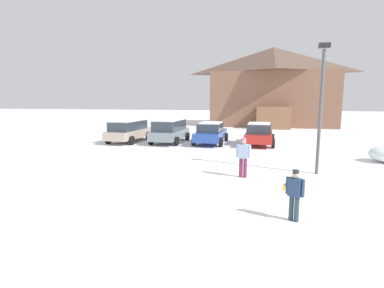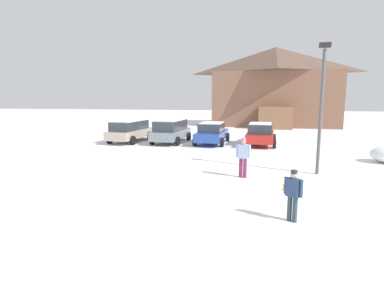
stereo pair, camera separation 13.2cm
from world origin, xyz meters
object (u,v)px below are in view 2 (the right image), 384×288
at_px(ski_lodge, 274,86).
at_px(skier_adult_in_blue_parka, 243,155).
at_px(lamp_post, 321,102).
at_px(pair_of_skis, 289,185).
at_px(skier_teen_in_navy_coat, 293,193).
at_px(parked_grey_wagon, 171,130).
at_px(parked_blue_hatchback, 212,133).
at_px(parked_red_sedan, 260,134).
at_px(parked_beige_suv, 130,130).

relative_size(ski_lodge, skier_adult_in_blue_parka, 9.03).
relative_size(skier_adult_in_blue_parka, lamp_post, 0.30).
height_order(pair_of_skis, lamp_post, lamp_post).
bearing_deg(skier_adult_in_blue_parka, skier_teen_in_navy_coat, -71.06).
xyz_separation_m(parked_grey_wagon, parked_blue_hatchback, (3.09, 0.11, -0.13)).
xyz_separation_m(ski_lodge, lamp_post, (0.51, -25.45, -1.71)).
height_order(parked_red_sedan, lamp_post, lamp_post).
xyz_separation_m(parked_red_sedan, skier_adult_in_blue_parka, (-0.84, -9.41, 0.14)).
distance_m(parked_beige_suv, parked_red_sedan, 9.76).
bearing_deg(lamp_post, parked_beige_suv, 147.38).
height_order(parked_grey_wagon, skier_adult_in_blue_parka, parked_grey_wagon).
height_order(ski_lodge, parked_red_sedan, ski_lodge).
distance_m(parked_beige_suv, skier_adult_in_blue_parka, 12.66).
height_order(parked_beige_suv, pair_of_skis, parked_beige_suv).
xyz_separation_m(parked_red_sedan, pair_of_skis, (0.94, -10.26, -0.78)).
bearing_deg(parked_red_sedan, skier_adult_in_blue_parka, -95.08).
distance_m(parked_red_sedan, pair_of_skis, 10.34).
bearing_deg(parked_red_sedan, lamp_post, -74.05).
relative_size(ski_lodge, parked_beige_suv, 3.14).
xyz_separation_m(parked_beige_suv, parked_blue_hatchback, (6.28, 0.34, -0.09)).
xyz_separation_m(parked_beige_suv, pair_of_skis, (10.69, -9.85, -0.87)).
distance_m(ski_lodge, skier_adult_in_blue_parka, 27.12).
xyz_separation_m(parked_blue_hatchback, skier_teen_in_navy_coat, (4.12, -13.66, -0.01)).
height_order(parked_beige_suv, skier_adult_in_blue_parka, skier_adult_in_blue_parka).
xyz_separation_m(skier_adult_in_blue_parka, lamp_post, (3.17, 1.26, 2.18)).
xyz_separation_m(ski_lodge, skier_adult_in_blue_parka, (-2.65, -26.71, -3.89)).
bearing_deg(ski_lodge, parked_blue_hatchback, -106.93).
xyz_separation_m(skier_teen_in_navy_coat, pair_of_skis, (0.29, 3.47, -0.77)).
bearing_deg(parked_beige_suv, parked_red_sedan, 2.44).
bearing_deg(parked_blue_hatchback, pair_of_skis, -66.60).
distance_m(ski_lodge, pair_of_skis, 28.00).
bearing_deg(lamp_post, skier_adult_in_blue_parka, -158.28).
height_order(parked_blue_hatchback, skier_adult_in_blue_parka, skier_adult_in_blue_parka).
height_order(parked_grey_wagon, lamp_post, lamp_post).
distance_m(skier_teen_in_navy_coat, pair_of_skis, 3.57).
bearing_deg(skier_teen_in_navy_coat, parked_grey_wagon, 118.03).
xyz_separation_m(ski_lodge, skier_teen_in_navy_coat, (-1.17, -31.04, -4.03)).
xyz_separation_m(ski_lodge, pair_of_skis, (-0.88, -27.57, -4.81)).
height_order(parked_red_sedan, skier_teen_in_navy_coat, parked_red_sedan).
bearing_deg(parked_beige_suv, parked_blue_hatchback, 3.13).
height_order(parked_grey_wagon, parked_red_sedan, parked_grey_wagon).
bearing_deg(lamp_post, parked_blue_hatchback, 125.70).
height_order(parked_grey_wagon, parked_blue_hatchback, parked_grey_wagon).
bearing_deg(parked_grey_wagon, lamp_post, -41.83).
bearing_deg(pair_of_skis, ski_lodge, 88.17).
xyz_separation_m(ski_lodge, parked_beige_suv, (-11.57, -17.72, -3.94)).
xyz_separation_m(parked_red_sedan, lamp_post, (2.33, -8.15, 2.32)).
relative_size(ski_lodge, parked_grey_wagon, 3.20).
bearing_deg(parked_red_sedan, parked_blue_hatchback, -178.80).
xyz_separation_m(pair_of_skis, lamp_post, (1.39, 2.12, 3.10)).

